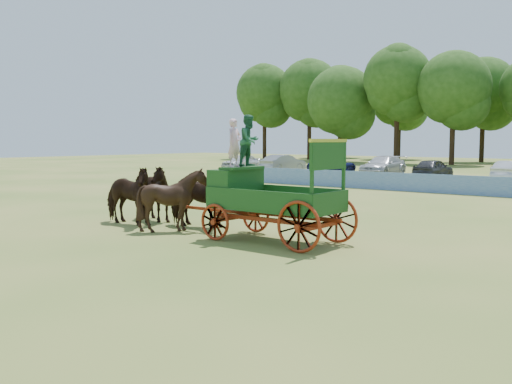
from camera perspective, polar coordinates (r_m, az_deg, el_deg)
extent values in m
plane|color=#9C8C46|center=(16.88, -0.42, -4.88)|extent=(160.00, 160.00, 0.00)
imported|color=black|center=(20.45, -12.81, -0.32)|extent=(2.54, 1.35, 2.06)
imported|color=black|center=(21.14, -10.46, -0.10)|extent=(2.63, 1.65, 2.06)
imported|color=black|center=(18.63, -8.24, -0.77)|extent=(2.06, 1.88, 2.06)
imported|color=black|center=(19.39, -5.85, -0.52)|extent=(2.64, 1.69, 2.06)
cube|color=#9C2C0F|center=(17.54, -2.01, -2.51)|extent=(0.12, 2.00, 0.12)
cube|color=#9C2C0F|center=(15.76, 6.26, -3.43)|extent=(0.12, 2.00, 0.12)
cube|color=#9C2C0F|center=(16.16, 0.72, -2.76)|extent=(3.80, 0.10, 0.12)
cube|color=#9C2C0F|center=(17.03, 3.02, -2.35)|extent=(3.80, 0.10, 0.12)
cube|color=#9C2C0F|center=(18.12, -4.16, -1.80)|extent=(2.80, 0.09, 0.09)
cube|color=#1C4C19|center=(16.55, 1.91, -1.59)|extent=(3.80, 1.80, 0.10)
cube|color=#1C4C19|center=(15.83, -0.01, -0.81)|extent=(3.80, 0.06, 0.55)
cube|color=#1C4C19|center=(17.23, 3.68, -0.32)|extent=(3.80, 0.06, 0.55)
cube|color=#1C4C19|center=(15.47, 7.47, -1.00)|extent=(0.06, 1.80, 0.55)
cube|color=#1C4C19|center=(17.44, -2.02, 0.58)|extent=(0.85, 1.70, 1.05)
cube|color=#1C4C19|center=(17.24, -1.40, 2.42)|extent=(0.55, 1.50, 0.08)
cube|color=#1C4C19|center=(17.71, -2.94, 0.00)|extent=(0.10, 1.60, 0.65)
cube|color=#1C4C19|center=(17.62, -2.50, -1.01)|extent=(0.55, 1.60, 0.06)
cube|color=#1C4C19|center=(14.78, 5.61, 1.26)|extent=(0.08, 0.08, 1.80)
cube|color=#1C4C19|center=(16.13, 8.75, 1.56)|extent=(0.08, 0.08, 1.80)
cube|color=#1C4C19|center=(15.42, 7.27, 3.64)|extent=(0.07, 1.75, 0.75)
cube|color=yellow|center=(15.42, 7.29, 5.13)|extent=(0.08, 1.80, 0.09)
cube|color=yellow|center=(15.44, 7.15, 3.65)|extent=(0.02, 1.30, 0.12)
torus|color=#9C2C0F|center=(16.85, -4.13, -3.02)|extent=(1.09, 0.09, 1.09)
torus|color=#9C2C0F|center=(18.27, -0.05, -2.36)|extent=(1.09, 0.09, 1.09)
torus|color=#9C2C0F|center=(14.96, 4.29, -3.50)|extent=(1.39, 0.09, 1.39)
torus|color=#9C2C0F|center=(16.54, 8.05, -2.69)|extent=(1.39, 0.09, 1.39)
imported|color=beige|center=(16.95, -2.17, 4.93)|extent=(0.34, 0.52, 1.43)
imported|color=#235E38|center=(17.49, -0.66, 5.18)|extent=(0.60, 0.77, 1.57)
cube|color=#1C5198|center=(33.01, 18.44, 0.75)|extent=(26.00, 0.08, 1.05)
imported|color=silver|center=(56.31, -1.47, 3.03)|extent=(1.91, 4.53, 1.53)
imported|color=gray|center=(52.81, 2.75, 2.90)|extent=(2.12, 4.89, 1.57)
imported|color=navy|center=(50.40, 7.68, 2.64)|extent=(2.68, 5.15, 1.38)
imported|color=silver|center=(48.72, 12.60, 2.60)|extent=(2.36, 5.59, 1.61)
imported|color=#333338|center=(45.92, 17.30, 2.26)|extent=(1.91, 4.45, 1.50)
imported|color=silver|center=(44.83, 24.20, 1.93)|extent=(1.77, 4.46, 1.44)
cylinder|color=#382314|center=(88.21, 0.85, 5.14)|extent=(0.60, 0.60, 5.50)
sphere|color=#214612|center=(88.50, 0.86, 9.92)|extent=(8.70, 8.70, 8.70)
cylinder|color=#382314|center=(85.15, 5.34, 5.13)|extent=(0.60, 0.60, 5.57)
sphere|color=#214612|center=(85.46, 5.38, 10.15)|extent=(9.05, 9.05, 9.05)
cylinder|color=#382314|center=(77.32, 8.50, 4.65)|extent=(0.60, 0.60, 4.41)
sphere|color=#214612|center=(77.48, 8.56, 9.03)|extent=(9.17, 9.17, 9.17)
cylinder|color=#382314|center=(72.86, 13.84, 5.00)|extent=(0.60, 0.60, 5.61)
sphere|color=#214612|center=(73.22, 13.98, 10.90)|extent=(8.33, 8.33, 8.33)
cylinder|color=#382314|center=(70.60, 19.01, 4.57)|extent=(0.60, 0.60, 4.91)
sphere|color=#214612|center=(70.86, 19.17, 9.91)|extent=(8.36, 8.36, 8.36)
cylinder|color=#382314|center=(95.01, 8.36, 5.13)|extent=(0.60, 0.60, 5.61)
sphere|color=#214612|center=(95.30, 8.42, 9.66)|extent=(9.39, 9.39, 9.39)
cylinder|color=#382314|center=(88.51, 14.07, 4.87)|extent=(0.60, 0.60, 5.17)
sphere|color=#214612|center=(88.75, 14.18, 9.36)|extent=(8.71, 8.71, 8.71)
cylinder|color=#382314|center=(80.26, 21.66, 4.59)|extent=(0.60, 0.60, 5.05)
sphere|color=#214612|center=(80.50, 21.82, 9.41)|extent=(8.60, 8.60, 8.60)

